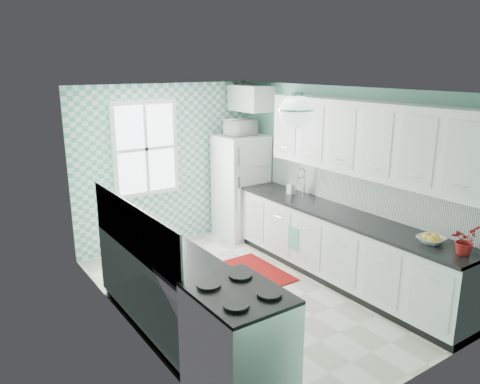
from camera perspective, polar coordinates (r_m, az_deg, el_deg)
floor at (r=6.01m, az=0.98°, el=-12.27°), size 3.00×4.40×0.02m
ceiling at (r=5.33m, az=1.11°, el=12.49°), size 3.00×4.40×0.02m
wall_back at (r=7.40m, az=-8.97°, el=3.26°), size 3.00×0.02×2.50m
wall_front at (r=4.05m, az=19.68°, el=-7.72°), size 3.00×0.02×2.50m
wall_left at (r=4.86m, az=-13.65°, el=-3.40°), size 0.02×4.40×2.50m
wall_right at (r=6.50m, az=11.94°, el=1.45°), size 0.02×4.40×2.50m
accent_wall at (r=7.38m, az=-8.90°, el=3.23°), size 3.00×0.01×2.50m
window at (r=7.15m, az=-11.43°, el=5.18°), size 1.04×0.05×1.44m
backsplash_right at (r=6.24m, az=14.41°, el=0.19°), size 0.02×3.60×0.51m
backsplash_left at (r=4.82m, az=-13.04°, el=-4.22°), size 0.02×2.15×0.51m
upper_cabinets_right at (r=5.86m, az=15.33°, el=6.21°), size 0.33×3.20×0.90m
upper_cabinet_fridge at (r=7.59m, az=1.04°, el=11.37°), size 0.40×0.74×0.40m
ceiling_light at (r=4.72m, az=6.84°, el=9.74°), size 0.34×0.34×0.35m
base_cabinets_right at (r=6.27m, az=12.20°, el=-6.78°), size 0.60×3.60×0.90m
countertop_right at (r=6.10m, az=12.35°, el=-2.72°), size 0.63×3.60×0.04m
base_cabinets_left at (r=5.21m, az=-9.54°, el=-11.40°), size 0.60×2.15×0.90m
countertop_left at (r=5.02m, az=-9.62°, el=-6.57°), size 0.63×2.15×0.04m
fridge at (r=7.66m, az=0.09°, el=0.70°), size 0.73×0.72×1.68m
stove at (r=4.05m, az=-0.17°, el=-18.30°), size 0.68×0.85×1.02m
sink at (r=6.74m, az=6.77°, el=-0.62°), size 0.47×0.39×0.53m
rug at (r=6.51m, az=1.49°, el=-9.80°), size 0.77×1.10×0.02m
dish_towel at (r=6.44m, az=6.52°, el=-5.62°), size 0.04×0.21×0.32m
fruit_bowl at (r=5.37m, az=22.28°, el=-5.43°), size 0.29×0.29×0.07m
potted_plant at (r=5.17m, az=25.68°, el=-5.30°), size 0.30×0.28×0.30m
soap_bottle at (r=6.86m, az=6.23°, el=0.60°), size 0.10×0.10×0.20m
microwave at (r=7.48m, az=0.09°, el=7.88°), size 0.47×0.32×0.26m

